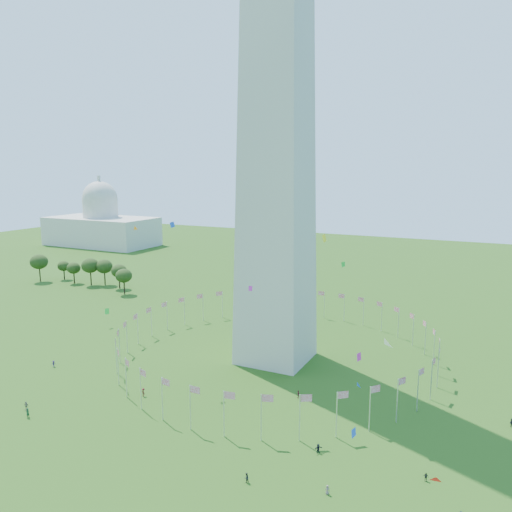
# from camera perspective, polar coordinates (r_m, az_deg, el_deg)

# --- Properties ---
(ground) EXTENTS (600.00, 600.00, 0.00)m
(ground) POSITION_cam_1_polar(r_m,az_deg,el_deg) (94.29, -11.05, -21.56)
(ground) COLOR #204610
(ground) RESTS_ON ground
(washington_monument) EXTENTS (16.80, 16.80, 169.00)m
(washington_monument) POSITION_cam_1_polar(r_m,az_deg,el_deg) (128.77, 2.53, 25.96)
(washington_monument) COLOR beige
(washington_monument) RESTS_ON ground
(flag_ring) EXTENTS (80.24, 80.24, 9.00)m
(flag_ring) POSITION_cam_1_polar(r_m,az_deg,el_deg) (131.57, 2.26, -9.81)
(flag_ring) COLOR silver
(flag_ring) RESTS_ON ground
(capitol_building) EXTENTS (70.00, 35.00, 46.00)m
(capitol_building) POSITION_cam_1_polar(r_m,az_deg,el_deg) (335.64, -17.35, 5.09)
(capitol_building) COLOR beige
(capitol_building) RESTS_ON ground
(crowd) EXTENTS (103.98, 74.00, 1.93)m
(crowd) POSITION_cam_1_polar(r_m,az_deg,el_deg) (91.20, -3.11, -21.93)
(crowd) COLOR #183D24
(crowd) RESTS_ON ground
(kites_aloft) EXTENTS (113.43, 67.81, 32.98)m
(kites_aloft) POSITION_cam_1_polar(r_m,az_deg,el_deg) (101.29, 3.39, -6.81)
(kites_aloft) COLOR white
(kites_aloft) RESTS_ON ground
(tree_line_west) EXTENTS (55.39, 15.46, 11.79)m
(tree_line_west) POSITION_cam_1_polar(r_m,az_deg,el_deg) (223.09, -18.89, -1.87)
(tree_line_west) COLOR #2D4717
(tree_line_west) RESTS_ON ground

